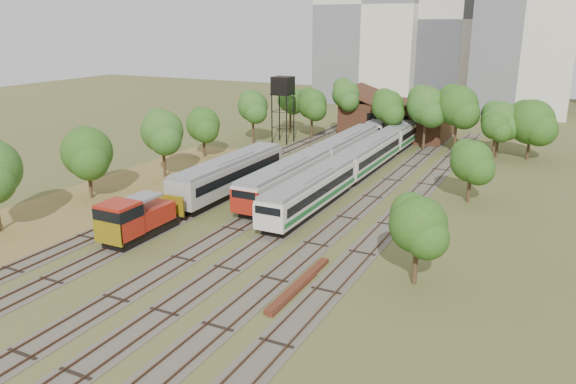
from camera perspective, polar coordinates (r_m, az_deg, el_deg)
The scene contains 17 objects.
ground at distance 40.98m, azimuth -11.05°, elevation -8.84°, with size 240.00×240.00×0.00m, color #475123.
dry_grass_patch at distance 57.98m, azimuth -20.47°, elevation -1.81°, with size 14.00×60.00×0.04m, color brown.
tracks at distance 61.45m, azimuth 2.66°, elevation 0.33°, with size 24.60×80.00×0.19m.
railcar_red_set at distance 65.55m, azimuth 3.26°, elevation 3.08°, with size 2.94×34.58×3.63m.
railcar_green_set at distance 69.62m, azimuth 8.26°, elevation 3.73°, with size 2.88×52.08×3.56m.
railcar_rear at distance 90.71m, azimuth 10.19°, elevation 6.68°, with size 2.79×16.08×3.45m.
shunter_locomotive at distance 48.41m, azimuth -15.38°, elevation -2.73°, with size 2.86×8.10×3.74m.
old_grey_coach at distance 59.64m, azimuth -5.91°, elevation 1.80°, with size 3.11×18.00×3.85m.
water_tower at distance 83.94m, azimuth -0.53°, elevation 10.59°, with size 2.84×2.84×9.85m.
rail_pile_near at distance 39.45m, azimuth 1.15°, elevation -9.32°, with size 0.61×9.21×0.31m, color #5C2A1A.
rail_pile_far at distance 38.33m, azimuth 0.56°, elevation -10.21°, with size 0.43×6.84×0.22m, color #5C2A1A.
maintenance_shed at distance 91.32m, azimuth 11.04°, elevation 7.39°, with size 16.45×11.55×7.58m.
tree_band_left at distance 62.94m, azimuth -16.68°, elevation 4.81°, with size 6.73×54.58×8.17m.
tree_band_far at distance 82.17m, azimuth 13.70°, elevation 8.22°, with size 41.51×8.18×9.33m.
tree_band_right at distance 57.91m, azimuth 17.90°, elevation 2.91°, with size 4.26×45.15×6.46m.
tower_left at distance 130.55m, azimuth 8.69°, elevation 18.27°, with size 22.00×16.00×42.00m, color beige.
tower_centre at distance 130.58m, azimuth 18.06°, elevation 16.35°, with size 20.00×18.00×36.00m, color beige.
Camera 1 is at (23.15, -28.85, 17.63)m, focal length 35.00 mm.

